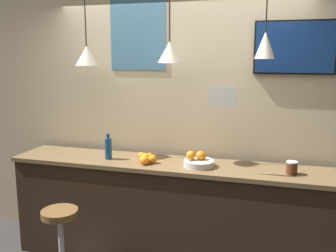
{
  "coord_description": "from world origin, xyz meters",
  "views": [
    {
      "loc": [
        0.95,
        -2.59,
        2.0
      ],
      "look_at": [
        0.0,
        0.67,
        1.35
      ],
      "focal_mm": 40.0,
      "sensor_mm": 36.0,
      "label": 1
    }
  ],
  "objects_px": {
    "fruit_bowl": "(198,161)",
    "juice_bottle": "(108,148)",
    "mounted_tv": "(295,47)",
    "bar_stool": "(61,240)",
    "spread_jar": "(292,168)"
  },
  "relations": [
    {
      "from": "bar_stool",
      "to": "fruit_bowl",
      "type": "xyz_separation_m",
      "value": [
        1.11,
        0.55,
        0.66
      ]
    },
    {
      "from": "bar_stool",
      "to": "spread_jar",
      "type": "height_order",
      "value": "spread_jar"
    },
    {
      "from": "fruit_bowl",
      "to": "juice_bottle",
      "type": "distance_m",
      "value": 0.89
    },
    {
      "from": "spread_jar",
      "to": "mounted_tv",
      "type": "height_order",
      "value": "mounted_tv"
    },
    {
      "from": "fruit_bowl",
      "to": "mounted_tv",
      "type": "distance_m",
      "value": 1.33
    },
    {
      "from": "bar_stool",
      "to": "juice_bottle",
      "type": "bearing_deg",
      "value": 68.35
    },
    {
      "from": "juice_bottle",
      "to": "spread_jar",
      "type": "distance_m",
      "value": 1.7
    },
    {
      "from": "bar_stool",
      "to": "fruit_bowl",
      "type": "relative_size",
      "value": 2.44
    },
    {
      "from": "juice_bottle",
      "to": "mounted_tv",
      "type": "bearing_deg",
      "value": 12.5
    },
    {
      "from": "bar_stool",
      "to": "fruit_bowl",
      "type": "distance_m",
      "value": 1.4
    },
    {
      "from": "spread_jar",
      "to": "fruit_bowl",
      "type": "bearing_deg",
      "value": 179.84
    },
    {
      "from": "mounted_tv",
      "to": "juice_bottle",
      "type": "bearing_deg",
      "value": -167.5
    },
    {
      "from": "fruit_bowl",
      "to": "juice_bottle",
      "type": "height_order",
      "value": "juice_bottle"
    },
    {
      "from": "juice_bottle",
      "to": "mounted_tv",
      "type": "distance_m",
      "value": 1.96
    },
    {
      "from": "fruit_bowl",
      "to": "mounted_tv",
      "type": "bearing_deg",
      "value": 25.25
    }
  ]
}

